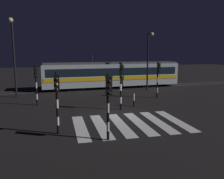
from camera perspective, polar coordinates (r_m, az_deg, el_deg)
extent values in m
plane|color=black|center=(16.70, 1.37, -6.17)|extent=(120.00, 120.00, 0.00)
cube|color=#59595E|center=(27.51, -6.35, -0.13)|extent=(80.00, 0.12, 0.03)
cube|color=#59595E|center=(28.90, -6.91, 0.31)|extent=(80.00, 0.12, 0.03)
cube|color=silver|center=(13.94, -7.89, -9.34)|extent=(1.04, 4.83, 0.02)
cube|color=silver|center=(14.10, -2.81, -9.04)|extent=(1.04, 4.83, 0.02)
cube|color=silver|center=(14.37, 2.11, -8.69)|extent=(1.04, 4.83, 0.02)
cube|color=silver|center=(14.73, 6.80, -8.29)|extent=(1.04, 4.83, 0.02)
cube|color=silver|center=(15.19, 11.23, -7.87)|extent=(1.04, 4.83, 0.02)
cube|color=silver|center=(15.73, 15.37, -7.43)|extent=(1.04, 4.83, 0.02)
cylinder|color=black|center=(11.87, -1.00, -11.40)|extent=(0.14, 0.14, 0.48)
cylinder|color=white|center=(11.71, -1.00, -9.19)|extent=(0.14, 0.14, 0.48)
cylinder|color=black|center=(11.56, -1.01, -6.92)|extent=(0.14, 0.14, 0.48)
cylinder|color=white|center=(11.44, -1.02, -4.60)|extent=(0.14, 0.14, 0.48)
cylinder|color=black|center=(11.33, -1.02, -2.23)|extent=(0.14, 0.14, 0.48)
cylinder|color=white|center=(11.25, -1.03, 0.18)|extent=(0.14, 0.14, 0.48)
cylinder|color=black|center=(11.19, -1.04, 2.62)|extent=(0.14, 0.14, 0.48)
cube|color=black|center=(11.07, -0.78, 0.69)|extent=(0.28, 0.20, 0.90)
sphere|color=black|center=(10.93, -0.62, 2.06)|extent=(0.14, 0.14, 0.14)
sphere|color=black|center=(10.97, -0.62, 0.60)|extent=(0.14, 0.14, 0.14)
sphere|color=black|center=(11.01, -0.61, -0.84)|extent=(0.14, 0.14, 0.14)
cube|color=black|center=(11.01, -0.79, 3.21)|extent=(0.36, 0.24, 0.04)
cylinder|color=black|center=(23.11, 11.14, -1.41)|extent=(0.14, 0.14, 0.51)
cylinder|color=white|center=(23.02, 11.18, -0.16)|extent=(0.14, 0.14, 0.51)
cylinder|color=black|center=(22.95, 11.22, 1.09)|extent=(0.14, 0.14, 0.51)
cylinder|color=white|center=(22.88, 11.26, 2.36)|extent=(0.14, 0.14, 0.51)
cylinder|color=black|center=(22.83, 11.30, 3.62)|extent=(0.14, 0.14, 0.51)
cylinder|color=white|center=(22.79, 11.34, 4.90)|extent=(0.14, 0.14, 0.51)
cylinder|color=black|center=(22.76, 11.38, 6.18)|extent=(0.14, 0.14, 0.51)
cube|color=black|center=(22.63, 11.56, 5.28)|extent=(0.28, 0.20, 0.90)
sphere|color=black|center=(22.52, 11.72, 5.97)|extent=(0.14, 0.14, 0.14)
sphere|color=black|center=(22.53, 11.70, 5.26)|extent=(0.14, 0.14, 0.14)
sphere|color=black|center=(22.55, 11.67, 4.55)|extent=(0.14, 0.14, 0.14)
cube|color=black|center=(22.60, 11.60, 6.52)|extent=(0.36, 0.24, 0.04)
cylinder|color=black|center=(20.49, -18.14, -3.05)|extent=(0.14, 0.14, 0.49)
cylinder|color=white|center=(20.40, -18.21, -1.71)|extent=(0.14, 0.14, 0.49)
cylinder|color=black|center=(20.32, -18.28, -0.36)|extent=(0.14, 0.14, 0.49)
cylinder|color=white|center=(20.25, -18.35, 1.00)|extent=(0.14, 0.14, 0.49)
cylinder|color=black|center=(20.19, -18.41, 2.37)|extent=(0.14, 0.14, 0.49)
cylinder|color=white|center=(20.14, -18.48, 3.75)|extent=(0.14, 0.14, 0.49)
cylinder|color=black|center=(20.11, -18.55, 5.14)|extent=(0.14, 0.14, 0.49)
cube|color=black|center=(19.96, -18.51, 4.09)|extent=(0.28, 0.20, 0.90)
sphere|color=black|center=(19.83, -18.55, 4.87)|extent=(0.14, 0.14, 0.14)
sphere|color=black|center=(19.85, -18.51, 4.06)|extent=(0.14, 0.14, 0.14)
sphere|color=black|center=(19.88, -18.47, 3.26)|extent=(0.14, 0.14, 0.14)
cube|color=black|center=(19.93, -18.58, 5.49)|extent=(0.36, 0.24, 0.04)
cylinder|color=black|center=(13.10, -13.26, -9.65)|extent=(0.14, 0.14, 0.48)
cylinder|color=white|center=(12.95, -13.33, -7.63)|extent=(0.14, 0.14, 0.48)
cylinder|color=black|center=(12.82, -13.41, -5.56)|extent=(0.14, 0.14, 0.48)
cylinder|color=white|center=(12.71, -13.49, -3.45)|extent=(0.14, 0.14, 0.48)
cylinder|color=black|center=(12.62, -13.57, -1.31)|extent=(0.14, 0.14, 0.48)
cylinder|color=white|center=(12.54, -13.66, 0.86)|extent=(0.14, 0.14, 0.48)
cylinder|color=black|center=(12.48, -13.74, 3.05)|extent=(0.14, 0.14, 0.48)
cube|color=black|center=(12.36, -13.62, 1.32)|extent=(0.28, 0.20, 0.90)
sphere|color=black|center=(12.21, -13.63, 2.56)|extent=(0.14, 0.14, 0.14)
sphere|color=orange|center=(12.25, -13.59, 1.26)|extent=(0.14, 0.14, 0.14)
sphere|color=black|center=(12.29, -13.54, -0.03)|extent=(0.14, 0.14, 0.14)
cube|color=black|center=(12.30, -13.71, 3.59)|extent=(0.36, 0.24, 0.04)
cylinder|color=black|center=(17.90, 2.18, -4.29)|extent=(0.14, 0.14, 0.51)
cylinder|color=white|center=(17.79, 2.19, -2.70)|extent=(0.14, 0.14, 0.51)
cylinder|color=black|center=(17.70, 2.20, -1.10)|extent=(0.14, 0.14, 0.51)
cylinder|color=white|center=(17.61, 2.21, 0.52)|extent=(0.14, 0.14, 0.51)
cylinder|color=black|center=(17.55, 2.22, 2.16)|extent=(0.14, 0.14, 0.51)
cylinder|color=white|center=(17.49, 2.23, 3.81)|extent=(0.14, 0.14, 0.51)
cylinder|color=black|center=(17.45, 2.24, 5.46)|extent=(0.14, 0.14, 0.51)
cube|color=black|center=(17.32, 2.43, 4.28)|extent=(0.28, 0.20, 0.90)
sphere|color=black|center=(17.20, 2.56, 5.18)|extent=(0.14, 0.14, 0.14)
sphere|color=black|center=(17.22, 2.55, 4.25)|extent=(0.14, 0.14, 0.14)
sphere|color=green|center=(17.24, 2.55, 3.33)|extent=(0.14, 0.14, 0.14)
cube|color=black|center=(17.29, 2.44, 5.90)|extent=(0.36, 0.24, 0.04)
cylinder|color=black|center=(24.40, -23.17, 6.90)|extent=(0.18, 0.18, 7.54)
cylinder|color=black|center=(24.14, -23.83, 15.59)|extent=(0.10, 0.90, 0.10)
sphere|color=#F9E08C|center=(23.68, -23.94, 15.53)|extent=(0.44, 0.44, 0.44)
cylinder|color=black|center=(27.37, 8.86, 6.74)|extent=(0.18, 0.18, 6.65)
cylinder|color=black|center=(27.03, 9.46, 13.54)|extent=(0.10, 0.90, 0.10)
sphere|color=#F9E08C|center=(26.63, 9.91, 13.42)|extent=(0.44, 0.44, 0.44)
cube|color=#B2BCC1|center=(28.85, 0.17, 3.73)|extent=(17.23, 2.50, 2.70)
cube|color=yellow|center=(27.69, 0.97, 2.78)|extent=(16.89, 0.04, 0.44)
cube|color=yellow|center=(30.09, -0.57, 3.28)|extent=(16.89, 0.04, 0.44)
cube|color=black|center=(27.62, 0.97, 4.43)|extent=(16.37, 0.03, 0.90)
cube|color=#4C4C51|center=(28.75, 0.17, 6.61)|extent=(16.89, 2.30, 0.20)
cylinder|color=#262628|center=(28.06, -4.91, 7.54)|extent=(0.08, 0.08, 1.00)
cube|color=black|center=(30.80, 8.60, 1.11)|extent=(2.20, 2.00, 0.35)
cube|color=black|center=(27.98, -9.12, 0.30)|extent=(2.20, 2.00, 0.35)
sphere|color=#F9F2CC|center=(32.58, 14.87, 3.34)|extent=(0.24, 0.24, 0.24)
cylinder|color=black|center=(19.10, 5.46, -3.48)|extent=(0.12, 0.12, 0.50)
cylinder|color=white|center=(19.00, 5.48, -2.01)|extent=(0.12, 0.12, 0.50)
sphere|color=yellow|center=(18.94, 5.50, -1.12)|extent=(0.12, 0.12, 0.12)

